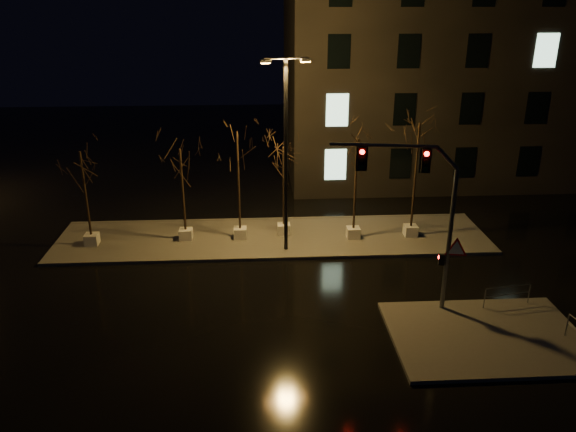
{
  "coord_description": "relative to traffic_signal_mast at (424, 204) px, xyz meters",
  "views": [
    {
      "loc": [
        -0.79,
        -20.57,
        11.65
      ],
      "look_at": [
        0.53,
        2.05,
        2.8
      ],
      "focal_mm": 35.0,
      "sensor_mm": 36.0,
      "label": 1
    }
  ],
  "objects": [
    {
      "name": "traffic_signal_mast",
      "position": [
        0.0,
        0.0,
        0.0
      ],
      "size": [
        5.33,
        1.06,
        6.59
      ],
      "rotation": [
        0.0,
        0.0,
        -0.17
      ],
      "color": "#54575B",
      "rests_on": "sidewalk_corner"
    },
    {
      "name": "sidewalk_corner",
      "position": [
        2.11,
        -2.16,
        -4.41
      ],
      "size": [
        7.0,
        5.0,
        0.15
      ],
      "primitive_type": "cube",
      "color": "#4F4C47",
      "rests_on": "ground"
    },
    {
      "name": "streetlight_main",
      "position": [
        -4.82,
        5.75,
        0.91
      ],
      "size": [
        2.26,
        0.74,
        9.09
      ],
      "rotation": [
        0.0,
        0.0,
        0.22
      ],
      "color": "black",
      "rests_on": "median"
    },
    {
      "name": "tree_5",
      "position": [
        1.7,
        7.03,
        0.26
      ],
      "size": [
        1.8,
        1.8,
        6.05
      ],
      "color": "beige",
      "rests_on": "median"
    },
    {
      "name": "tree_3",
      "position": [
        -4.83,
        7.62,
        -0.71
      ],
      "size": [
        1.8,
        1.8,
        4.77
      ],
      "color": "beige",
      "rests_on": "median"
    },
    {
      "name": "tree_4",
      "position": [
        -1.3,
        6.93,
        -0.31
      ],
      "size": [
        1.8,
        1.8,
        5.3
      ],
      "color": "beige",
      "rests_on": "median"
    },
    {
      "name": "guard_rail_a",
      "position": [
        3.67,
        -0.16,
        -3.77
      ],
      "size": [
        1.98,
        0.34,
        0.86
      ],
      "rotation": [
        0.0,
        0.0,
        0.15
      ],
      "color": "#54575B",
      "rests_on": "sidewalk_corner"
    },
    {
      "name": "tree_1",
      "position": [
        -9.84,
        7.23,
        -0.65
      ],
      "size": [
        1.8,
        1.8,
        4.85
      ],
      "color": "beige",
      "rests_on": "median"
    },
    {
      "name": "ground",
      "position": [
        -5.39,
        1.34,
        -4.48
      ],
      "size": [
        90.0,
        90.0,
        0.0
      ],
      "primitive_type": "plane",
      "color": "black",
      "rests_on": "ground"
    },
    {
      "name": "tree_2",
      "position": [
        -7.08,
        7.23,
        -0.03
      ],
      "size": [
        1.8,
        1.8,
        5.67
      ],
      "color": "beige",
      "rests_on": "median"
    },
    {
      "name": "building",
      "position": [
        8.61,
        19.34,
        3.02
      ],
      "size": [
        25.0,
        12.0,
        15.0
      ],
      "primitive_type": "cube",
      "color": "black",
      "rests_on": "ground"
    },
    {
      "name": "median",
      "position": [
        -5.39,
        7.34,
        -4.41
      ],
      "size": [
        22.0,
        5.0,
        0.15
      ],
      "primitive_type": "cube",
      "color": "#4F4C47",
      "rests_on": "ground"
    },
    {
      "name": "tree_0",
      "position": [
        -14.44,
        6.86,
        -0.62
      ],
      "size": [
        1.8,
        1.8,
        4.89
      ],
      "color": "beige",
      "rests_on": "median"
    }
  ]
}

